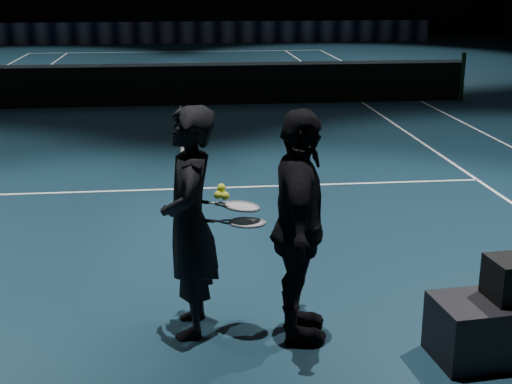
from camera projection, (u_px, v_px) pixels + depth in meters
floor at (180, 106)px, 15.68m from camera, size 36.00×36.00×0.00m
court_lines at (180, 106)px, 15.68m from camera, size 10.98×23.78×0.01m
net_post_right at (462, 77)px, 16.19m from camera, size 0.10×0.10×1.10m
net_mesh at (180, 86)px, 15.55m from camera, size 12.80×0.02×0.86m
net_tape at (179, 65)px, 15.41m from camera, size 12.80×0.03×0.07m
sponsor_backdrop at (177, 32)px, 30.29m from camera, size 22.00×0.15×0.90m
player_a at (190, 223)px, 5.52m from camera, size 0.47×0.69×1.83m
player_b at (299, 228)px, 5.41m from camera, size 0.58×1.12×1.83m
racket_lower at (247, 223)px, 5.45m from camera, size 0.71×0.38×0.03m
racket_upper at (241, 206)px, 5.46m from camera, size 0.71×0.34×0.10m
tennis_balls at (222, 193)px, 5.42m from camera, size 0.12×0.10×0.12m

